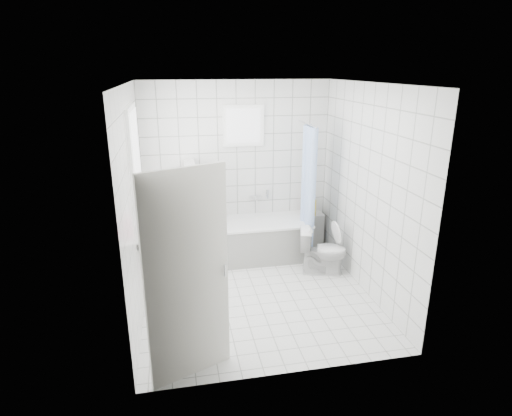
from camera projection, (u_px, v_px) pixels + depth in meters
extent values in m
plane|color=white|center=(257.00, 295.00, 5.46)|extent=(3.00, 3.00, 0.00)
plane|color=white|center=(257.00, 83.00, 4.64)|extent=(3.00, 3.00, 0.00)
cube|color=white|center=(237.00, 169.00, 6.45)|extent=(2.80, 0.02, 2.60)
cube|color=white|center=(291.00, 247.00, 3.66)|extent=(2.80, 0.02, 2.60)
cube|color=white|center=(134.00, 204.00, 4.79)|extent=(0.02, 3.00, 2.60)
cube|color=white|center=(367.00, 191.00, 5.31)|extent=(0.02, 3.00, 2.60)
cube|color=white|center=(138.00, 172.00, 4.99)|extent=(0.01, 0.90, 1.40)
cube|color=white|center=(244.00, 126.00, 6.22)|extent=(0.50, 0.01, 0.50)
cube|color=white|center=(147.00, 231.00, 5.23)|extent=(0.18, 1.02, 0.08)
cube|color=silver|center=(188.00, 279.00, 3.75)|extent=(0.75, 0.36, 2.00)
cube|color=white|center=(253.00, 240.00, 6.45)|extent=(1.65, 0.75, 0.55)
cube|color=white|center=(253.00, 222.00, 6.36)|extent=(1.67, 0.77, 0.03)
cube|color=white|center=(192.00, 216.00, 6.09)|extent=(0.15, 0.85, 1.50)
cube|color=white|center=(310.00, 230.00, 6.87)|extent=(0.40, 0.24, 0.55)
imported|color=white|center=(323.00, 251.00, 5.95)|extent=(0.72, 0.53, 0.66)
cylinder|color=silver|center=(307.00, 124.00, 6.03)|extent=(0.02, 0.80, 0.02)
cube|color=silver|center=(256.00, 197.00, 6.60)|extent=(0.18, 0.06, 0.06)
imported|color=#C54C77|center=(145.00, 225.00, 4.86)|extent=(0.16, 0.16, 0.31)
imported|color=#D269AD|center=(148.00, 213.00, 5.42)|extent=(0.10, 0.10, 0.20)
imported|color=white|center=(147.00, 211.00, 5.30)|extent=(0.17, 0.17, 0.33)
imported|color=silver|center=(147.00, 222.00, 5.19)|extent=(0.16, 0.16, 0.16)
cylinder|color=#18901F|center=(308.00, 209.00, 6.64)|extent=(0.06, 0.06, 0.23)
cylinder|color=yellow|center=(314.00, 208.00, 6.66)|extent=(0.06, 0.06, 0.26)
cylinder|color=blue|center=(312.00, 206.00, 6.78)|extent=(0.06, 0.06, 0.23)
cylinder|color=#F91D3C|center=(307.00, 206.00, 6.75)|extent=(0.06, 0.06, 0.24)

